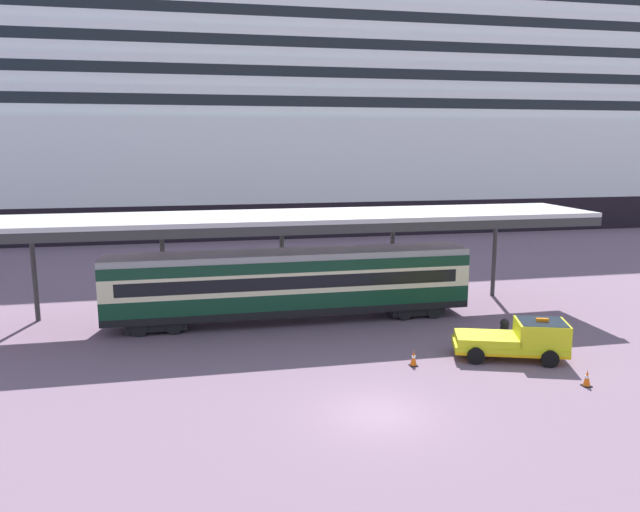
{
  "coord_description": "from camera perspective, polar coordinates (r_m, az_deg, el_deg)",
  "views": [
    {
      "loc": [
        -6.66,
        -20.71,
        10.12
      ],
      "look_at": [
        -0.4,
        8.91,
        4.5
      ],
      "focal_mm": 34.15,
      "sensor_mm": 36.0,
      "label": 1
    }
  ],
  "objects": [
    {
      "name": "ground_plane",
      "position": [
        23.99,
        5.51,
        -14.48
      ],
      "size": [
        400.0,
        400.0,
        0.0
      ],
      "primitive_type": "plane",
      "color": "slate"
    },
    {
      "name": "cruise_ship",
      "position": [
        78.9,
        -2.02,
        14.05
      ],
      "size": [
        172.31,
        27.54,
        42.5
      ],
      "color": "black",
      "rests_on": "ground"
    },
    {
      "name": "platform_canopy",
      "position": [
        34.54,
        -2.96,
        3.48
      ],
      "size": [
        35.75,
        6.15,
        6.16
      ],
      "color": "#B8B8B8",
      "rests_on": "ground"
    },
    {
      "name": "train_carriage",
      "position": [
        34.74,
        -2.79,
        -2.5
      ],
      "size": [
        20.6,
        2.81,
        4.11
      ],
      "color": "black",
      "rests_on": "ground"
    },
    {
      "name": "service_truck",
      "position": [
        30.65,
        18.28,
        -7.36
      ],
      "size": [
        5.57,
        3.59,
        2.02
      ],
      "color": "yellow",
      "rests_on": "ground"
    },
    {
      "name": "traffic_cone_near",
      "position": [
        28.5,
        23.74,
        -10.44
      ],
      "size": [
        0.36,
        0.36,
        0.72
      ],
      "color": "black",
      "rests_on": "ground"
    },
    {
      "name": "traffic_cone_mid",
      "position": [
        28.73,
        8.76,
        -9.43
      ],
      "size": [
        0.36,
        0.36,
        0.77
      ],
      "color": "black",
      "rests_on": "ground"
    },
    {
      "name": "quay_bollard",
      "position": [
        34.01,
        16.9,
        -6.36
      ],
      "size": [
        0.48,
        0.48,
        0.96
      ],
      "color": "black",
      "rests_on": "ground"
    }
  ]
}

